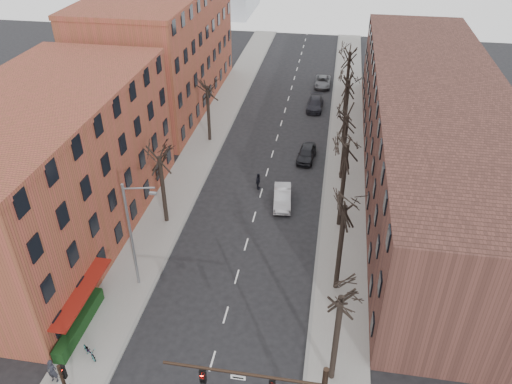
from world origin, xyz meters
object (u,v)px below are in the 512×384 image
at_px(parked_car_mid, 315,104).
at_px(bicycle, 89,351).
at_px(parked_car_near, 307,153).
at_px(silver_sedan, 282,197).
at_px(pedestrian_a, 52,371).

relative_size(parked_car_mid, bicycle, 3.04).
distance_m(parked_car_near, bicycle, 30.73).
relative_size(silver_sedan, bicycle, 2.82).
bearing_deg(parked_car_near, silver_sedan, -95.11).
distance_m(parked_car_near, pedestrian_a, 33.18).
bearing_deg(pedestrian_a, parked_car_near, 66.79).
bearing_deg(bicycle, pedestrian_a, -174.66).
bearing_deg(silver_sedan, parked_car_mid, 79.80).
bearing_deg(parked_car_near, bicycle, -107.53).
distance_m(parked_car_near, parked_car_mid, 13.68).
bearing_deg(pedestrian_a, bicycle, 57.74).
xyz_separation_m(parked_car_mid, pedestrian_a, (-12.97, -44.22, 0.33)).
distance_m(silver_sedan, parked_car_near, 9.03).
xyz_separation_m(pedestrian_a, bicycle, (1.32, 2.10, -0.47)).
distance_m(silver_sedan, pedestrian_a, 24.47).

